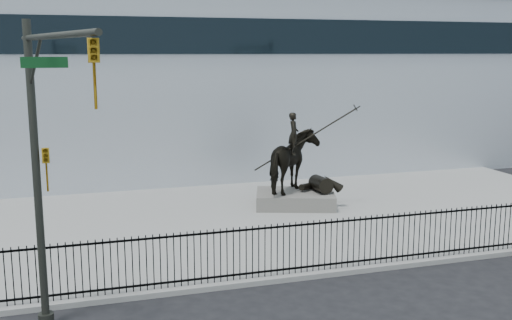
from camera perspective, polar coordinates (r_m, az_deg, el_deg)
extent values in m
plane|color=black|center=(16.34, 6.62, -12.51)|extent=(120.00, 120.00, 0.00)
cube|color=gray|center=(22.53, -0.57, -5.78)|extent=(30.00, 12.00, 0.15)
cube|color=silver|center=(34.36, -6.83, 7.20)|extent=(44.00, 14.00, 9.00)
cube|color=black|center=(17.30, 4.95, -10.09)|extent=(22.00, 0.05, 0.05)
cube|color=black|center=(16.90, 5.02, -6.11)|extent=(22.00, 0.05, 0.05)
cube|color=black|center=(17.10, 4.99, -8.20)|extent=(22.00, 0.03, 1.50)
cube|color=#63605B|center=(24.27, 3.76, -3.72)|extent=(3.63, 3.01, 0.58)
imported|color=black|center=(23.95, 3.80, -0.17)|extent=(2.77, 3.00, 2.48)
imported|color=black|center=(23.76, 3.60, 2.52)|extent=(0.57, 0.71, 1.68)
cylinder|color=black|center=(23.82, 4.64, 1.91)|extent=(3.80, 1.31, 2.52)
cylinder|color=#262823|center=(15.27, -19.35, -14.12)|extent=(0.36, 0.36, 0.30)
cylinder|color=#262823|center=(14.25, -20.15, -1.73)|extent=(0.18, 0.18, 7.00)
cylinder|color=#262823|center=(11.83, -18.64, 11.16)|extent=(1.47, 4.84, 0.12)
imported|color=#BA8A14|center=(9.71, -15.12, 7.92)|extent=(0.18, 0.22, 1.10)
imported|color=#BA8A14|center=(14.21, -19.32, -0.89)|extent=(0.16, 0.20, 1.00)
cube|color=#0C3F19|center=(12.76, -19.51, 8.76)|extent=(0.90, 0.03, 0.22)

